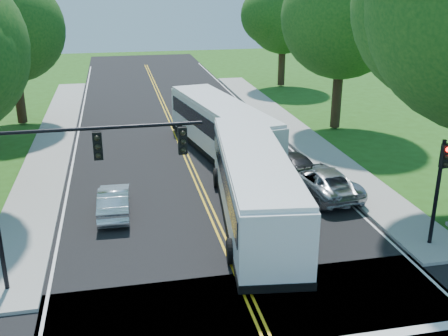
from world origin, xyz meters
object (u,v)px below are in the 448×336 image
object	(u,v)px
hatchback	(114,201)
bus_lead	(254,184)
dark_sedan	(291,163)
signal_ne	(440,179)
bus_follow	(221,127)
suv	(322,181)
signal_nw	(64,171)

from	to	relation	value
hatchback	bus_lead	bearing A→B (deg)	165.38
hatchback	dark_sedan	xyz separation A→B (m)	(9.75, 3.44, -0.03)
signal_ne	bus_lead	distance (m)	7.68
bus_follow	dark_sedan	xyz separation A→B (m)	(3.10, -4.38, -1.08)
bus_follow	suv	world-z (taller)	bus_follow
bus_lead	hatchback	xyz separation A→B (m)	(-6.17, 1.85, -1.06)
signal_ne	bus_follow	size ratio (longest dim) A/B	0.34
signal_nw	bus_lead	bearing A→B (deg)	27.65
signal_nw	dark_sedan	bearing A→B (deg)	39.68
bus_follow	suv	distance (m)	8.44
bus_follow	signal_ne	bearing A→B (deg)	103.75
hatchback	bus_follow	bearing A→B (deg)	-128.29
signal_nw	signal_ne	distance (m)	14.13
bus_lead	hatchback	bearing A→B (deg)	-9.61
bus_follow	signal_nw	bearing A→B (deg)	49.50
bus_lead	dark_sedan	world-z (taller)	bus_lead
hatchback	suv	size ratio (longest dim) A/B	0.77
bus_follow	hatchback	size ratio (longest dim) A/B	3.20
bus_lead	suv	world-z (taller)	bus_lead
suv	signal_ne	bearing A→B (deg)	104.93
suv	signal_nw	bearing A→B (deg)	21.55
signal_ne	bus_follow	world-z (taller)	signal_ne
bus_follow	dark_sedan	size ratio (longest dim) A/B	2.93
hatchback	dark_sedan	distance (m)	10.34
signal_nw	signal_ne	xyz separation A→B (m)	(14.06, 0.01, -1.41)
bus_lead	bus_follow	bearing A→B (deg)	-85.78
signal_nw	signal_ne	bearing A→B (deg)	0.05
bus_lead	signal_nw	bearing A→B (deg)	34.76
bus_follow	hatchback	bearing A→B (deg)	39.74
suv	dark_sedan	size ratio (longest dim) A/B	1.19
bus_lead	bus_follow	xyz separation A→B (m)	(0.49, 9.68, -0.01)
dark_sedan	bus_lead	bearing A→B (deg)	48.01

